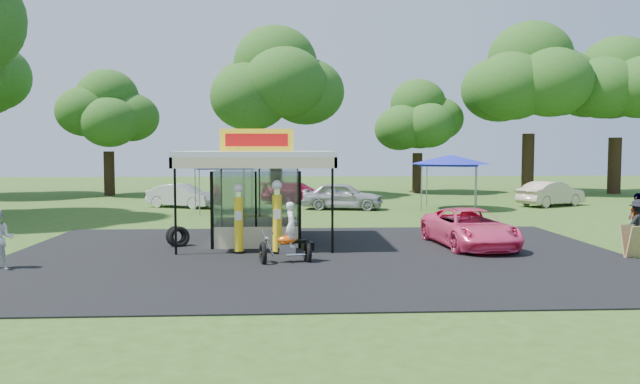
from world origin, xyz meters
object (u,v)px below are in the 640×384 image
(bg_car_a, at_px, (182,196))
(tent_east, at_px, (450,160))
(gas_pump_left, at_px, (239,220))
(bg_car_b, at_px, (298,193))
(tent_west, at_px, (223,163))
(a_frame_sign, at_px, (632,242))
(kiosk_car, at_px, (261,223))
(pink_sedan, at_px, (470,228))
(spectator_east_a, at_px, (639,224))
(bg_car_e, at_px, (551,194))
(gas_station_kiosk, at_px, (258,195))
(motorcycle, at_px, (289,239))
(bg_car_c, at_px, (342,196))
(spectator_east_b, at_px, (638,217))
(gas_pump_right, at_px, (277,219))

(bg_car_a, relative_size, tent_east, 0.94)
(gas_pump_left, xyz_separation_m, bg_car_b, (2.32, 18.68, -0.44))
(tent_west, bearing_deg, bg_car_b, 48.65)
(a_frame_sign, relative_size, kiosk_car, 0.37)
(a_frame_sign, xyz_separation_m, kiosk_car, (-12.00, 6.01, -0.05))
(pink_sedan, relative_size, spectator_east_a, 2.84)
(kiosk_car, relative_size, spectator_east_a, 1.64)
(bg_car_e, bearing_deg, kiosk_car, 95.82)
(gas_pump_left, distance_m, bg_car_e, 24.00)
(gas_station_kiosk, bearing_deg, spectator_east_a, -8.30)
(tent_west, xyz_separation_m, tent_east, (12.83, 0.71, 0.12))
(spectator_east_a, height_order, bg_car_b, spectator_east_a)
(gas_station_kiosk, relative_size, tent_east, 1.21)
(gas_station_kiosk, relative_size, motorcycle, 2.78)
(bg_car_e, bearing_deg, motorcycle, 109.74)
(bg_car_c, bearing_deg, tent_west, 109.59)
(kiosk_car, xyz_separation_m, spectator_east_b, (14.30, -2.34, 0.42))
(pink_sedan, height_order, bg_car_a, bg_car_a)
(bg_car_b, bearing_deg, bg_car_e, -85.24)
(pink_sedan, height_order, spectator_east_b, spectator_east_b)
(motorcycle, bearing_deg, kiosk_car, 89.28)
(motorcycle, xyz_separation_m, tent_west, (-3.56, 15.62, 1.95))
(gas_station_kiosk, height_order, bg_car_a, gas_station_kiosk)
(gas_pump_right, height_order, kiosk_car, gas_pump_right)
(gas_pump_right, xyz_separation_m, motorcycle, (0.39, -1.62, -0.42))
(kiosk_car, height_order, spectator_east_a, spectator_east_a)
(gas_pump_right, height_order, bg_car_e, gas_pump_right)
(gas_pump_right, xyz_separation_m, tent_east, (9.66, 14.71, 1.65))
(kiosk_car, xyz_separation_m, bg_car_e, (17.08, 11.78, 0.27))
(gas_pump_right, relative_size, tent_west, 0.57)
(pink_sedan, bearing_deg, tent_west, 122.15)
(motorcycle, xyz_separation_m, tent_east, (9.28, 16.33, 2.07))
(bg_car_e, bearing_deg, gas_station_kiosk, 100.54)
(spectator_east_b, relative_size, bg_car_e, 0.40)
(spectator_east_a, distance_m, bg_car_a, 24.48)
(gas_pump_right, bearing_deg, bg_car_a, 109.33)
(gas_pump_left, xyz_separation_m, a_frame_sign, (12.53, -1.48, -0.59))
(gas_station_kiosk, bearing_deg, tent_west, 101.90)
(pink_sedan, bearing_deg, tent_east, 72.53)
(tent_west, bearing_deg, bg_car_a, 135.14)
(a_frame_sign, bearing_deg, tent_east, 78.21)
(a_frame_sign, xyz_separation_m, bg_car_c, (-7.74, 16.38, 0.25))
(pink_sedan, xyz_separation_m, bg_car_e, (9.58, 15.32, 0.07))
(pink_sedan, bearing_deg, gas_station_kiosk, 164.44)
(spectator_east_b, bearing_deg, a_frame_sign, 30.97)
(bg_car_a, bearing_deg, bg_car_b, -48.11)
(tent_east, bearing_deg, bg_car_e, 14.35)
(a_frame_sign, xyz_separation_m, bg_car_b, (-10.22, 20.17, 0.15))
(bg_car_e, bearing_deg, spectator_east_b, 140.11)
(gas_pump_left, distance_m, spectator_east_b, 15.00)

